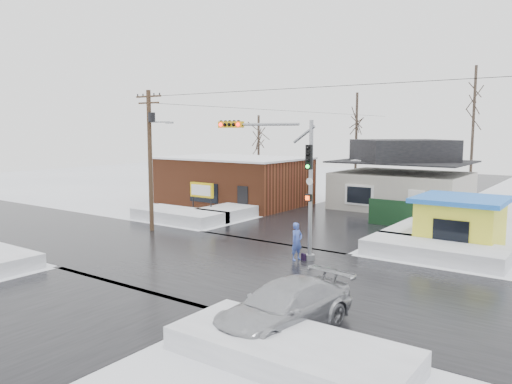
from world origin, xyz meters
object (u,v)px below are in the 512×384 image
Objects in this scene: marquee_sign at (202,191)px; pedestrian at (297,242)px; kiosk at (460,222)px; car at (284,308)px; traffic_signal at (284,169)px; utility_pole at (151,152)px.

pedestrian is at bearing -28.83° from marquee_sign.
kiosk is 15.39m from car.
marquee_sign is at bearing 75.05° from pedestrian.
traffic_signal reaches higher than marquee_sign.
marquee_sign is at bearing 100.13° from utility_pole.
car is (-1.78, -15.27, -0.67)m from kiosk.
kiosk reaches higher than car.
pedestrian is at bearing -4.34° from utility_pole.
marquee_sign is (-11.43, 6.53, -2.62)m from traffic_signal.
kiosk is at bearing 1.55° from marquee_sign.
pedestrian is 8.99m from car.
kiosk is at bearing -25.50° from pedestrian.
utility_pole is at bearing -79.87° from marquee_sign.
car is at bearing -29.28° from utility_pole.
traffic_signal reaches higher than car.
car is (16.72, -14.77, -1.13)m from marquee_sign.
traffic_signal is 13.42m from marquee_sign.
utility_pole is 1.96× the size of kiosk.
utility_pole reaches higher than car.
pedestrian is (1.03, -0.33, -3.59)m from traffic_signal.
traffic_signal is 0.78× the size of utility_pole.
marquee_sign reaches higher than pedestrian.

